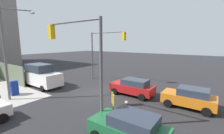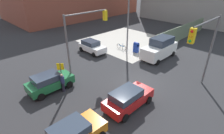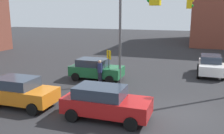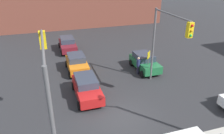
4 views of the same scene
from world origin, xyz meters
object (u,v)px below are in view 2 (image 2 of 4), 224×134
(bicycle_leaning_on_fence, at_px, (121,47))
(hatchback_orange, at_px, (73,134))
(coupe_red, at_px, (128,98))
(coupe_white, at_px, (92,46))
(mailbox_blue, at_px, (136,47))
(coupe_green, at_px, (49,82))
(street_lamp_corner, at_px, (129,18))
(pedestrian_crossing, at_px, (63,82))
(bicycle_at_crosswalk, at_px, (42,83))
(traffic_signal_se_corner, at_px, (205,43))
(traffic_signal_nw_corner, at_px, (84,33))
(van_white_delivery, at_px, (160,48))

(bicycle_leaning_on_fence, bearing_deg, hatchback_orange, -147.47)
(coupe_red, bearing_deg, coupe_white, 64.48)
(mailbox_blue, xyz_separation_m, coupe_green, (-12.75, -0.18, 0.08))
(street_lamp_corner, distance_m, coupe_green, 12.23)
(pedestrian_crossing, bearing_deg, coupe_red, -17.24)
(coupe_red, xyz_separation_m, pedestrian_crossing, (-2.46, 5.52, 0.08))
(mailbox_blue, bearing_deg, bicycle_at_crosswalk, 175.60)
(mailbox_blue, xyz_separation_m, bicycle_at_crosswalk, (-13.00, 1.00, -0.42))
(street_lamp_corner, xyz_separation_m, hatchback_orange, (-13.37, -7.16, -3.86))
(traffic_signal_se_corner, distance_m, pedestrian_crossing, 12.25)
(traffic_signal_nw_corner, relative_size, coupe_green, 1.62)
(traffic_signal_nw_corner, height_order, bicycle_at_crosswalk, traffic_signal_nw_corner)
(traffic_signal_nw_corner, relative_size, coupe_red, 1.52)
(traffic_signal_nw_corner, bearing_deg, coupe_green, 175.37)
(traffic_signal_se_corner, height_order, coupe_white, traffic_signal_se_corner)
(traffic_signal_nw_corner, relative_size, street_lamp_corner, 0.81)
(coupe_green, height_order, pedestrian_crossing, pedestrian_crossing)
(van_white_delivery, bearing_deg, bicycle_leaning_on_fence, 103.12)
(coupe_red, bearing_deg, mailbox_blue, 35.16)
(coupe_white, distance_m, pedestrian_crossing, 9.41)
(coupe_white, height_order, bicycle_leaning_on_fence, coupe_white)
(coupe_green, height_order, van_white_delivery, van_white_delivery)
(street_lamp_corner, distance_m, mailbox_blue, 4.13)
(hatchback_orange, distance_m, bicycle_leaning_on_fence, 16.54)
(traffic_signal_se_corner, xyz_separation_m, coupe_white, (-0.53, 13.73, -3.79))
(coupe_green, bearing_deg, bicycle_at_crosswalk, 102.08)
(coupe_red, bearing_deg, bicycle_leaning_on_fence, 44.93)
(traffic_signal_se_corner, bearing_deg, traffic_signal_nw_corner, 119.32)
(mailbox_blue, bearing_deg, traffic_signal_nw_corner, -176.76)
(mailbox_blue, distance_m, van_white_delivery, 3.31)
(street_lamp_corner, xyz_separation_m, bicycle_at_crosswalk, (-11.84, 0.53, -4.35))
(coupe_white, height_order, van_white_delivery, van_white_delivery)
(hatchback_orange, height_order, bicycle_leaning_on_fence, hatchback_orange)
(traffic_signal_nw_corner, distance_m, pedestrian_crossing, 4.90)
(coupe_red, height_order, coupe_green, same)
(pedestrian_crossing, bearing_deg, mailbox_blue, 54.44)
(bicycle_at_crosswalk, bearing_deg, coupe_green, -77.92)
(coupe_white, bearing_deg, bicycle_at_crosswalk, -159.61)
(traffic_signal_nw_corner, relative_size, pedestrian_crossing, 3.68)
(pedestrian_crossing, bearing_deg, coupe_green, 175.15)
(coupe_green, relative_size, pedestrian_crossing, 2.28)
(traffic_signal_nw_corner, bearing_deg, coupe_red, -96.42)
(pedestrian_crossing, bearing_deg, street_lamp_corner, 57.49)
(traffic_signal_nw_corner, distance_m, coupe_white, 7.55)
(hatchback_orange, relative_size, van_white_delivery, 0.71)
(van_white_delivery, bearing_deg, traffic_signal_se_corner, -125.19)
(traffic_signal_nw_corner, distance_m, coupe_red, 7.30)
(street_lamp_corner, distance_m, hatchback_orange, 15.65)
(coupe_green, bearing_deg, pedestrian_crossing, -53.58)
(coupe_red, xyz_separation_m, coupe_white, (5.23, 10.95, -0.00))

